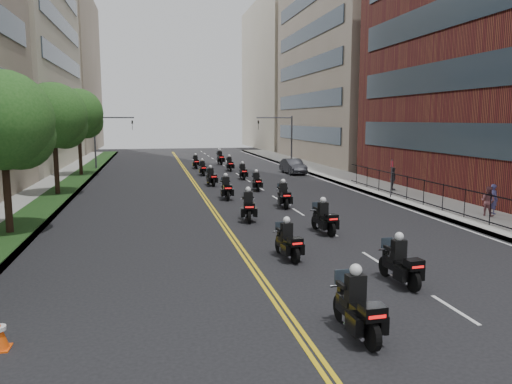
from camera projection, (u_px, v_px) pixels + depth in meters
ground at (345, 319)px, 13.12m from camera, size 160.00×160.00×0.00m
sidewalk_right at (368, 184)px, 39.76m from camera, size 4.00×90.00×0.15m
sidewalk_left at (48, 193)px, 34.87m from camera, size 4.00×90.00×0.15m
grass_strip at (60, 192)px, 35.02m from camera, size 2.00×90.00×0.04m
building_right_tan at (365, 40)px, 61.81m from camera, size 15.11×28.00×30.00m
building_right_far at (296, 76)px, 91.15m from camera, size 15.00×28.00×26.00m
building_left_far at (43, 72)px, 82.28m from camera, size 16.00×28.00×26.00m
iron_fence at (453, 200)px, 26.85m from camera, size 0.05×28.00×1.50m
street_trees at (39, 121)px, 28.14m from camera, size 4.40×38.40×7.98m
traffic_signal_right at (283, 133)px, 55.20m from camera, size 4.09×0.20×5.60m
traffic_signal_left at (104, 134)px, 51.31m from camera, size 4.09×0.20×5.60m
motorcycle_0 at (357, 309)px, 11.96m from camera, size 0.57×2.41×1.78m
motorcycle_1 at (401, 264)px, 15.79m from camera, size 0.60×2.27×1.67m
motorcycle_2 at (288, 242)px, 18.69m from camera, size 0.64×2.17×1.60m
motorcycle_3 at (324, 219)px, 22.90m from camera, size 0.67×2.27×1.68m
motorcycle_4 at (248, 207)px, 25.79m from camera, size 0.72×2.38×1.76m
motorcycle_5 at (284, 196)px, 29.66m from camera, size 0.56×2.31×1.70m
motorcycle_6 at (226, 189)px, 32.72m from camera, size 0.53×2.34×1.73m
motorcycle_7 at (257, 182)px, 36.71m from camera, size 0.51×2.11×1.56m
motorcycle_8 at (211, 178)px, 39.38m from camera, size 0.67×2.21×1.63m
motorcycle_9 at (243, 172)px, 43.61m from camera, size 0.49×2.14×1.58m
motorcycle_10 at (203, 169)px, 46.65m from camera, size 0.50×2.15×1.59m
motorcycle_11 at (230, 164)px, 50.76m from camera, size 0.51×2.25×1.67m
motorcycle_12 at (196, 162)px, 53.29m from camera, size 0.52×2.22×1.64m
motorcycle_13 at (220, 158)px, 58.02m from camera, size 0.59×2.50×1.84m
parked_sedan at (293, 166)px, 48.15m from camera, size 1.70×4.43×1.44m
pedestrian_a at (493, 199)px, 26.86m from camera, size 0.39×0.59×1.61m
pedestrian_b at (488, 201)px, 26.32m from camera, size 0.87×0.95×1.56m
pedestrian_c at (393, 179)px, 35.82m from camera, size 0.74×1.05×1.66m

